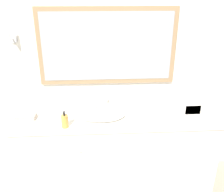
{
  "coord_description": "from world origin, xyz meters",
  "views": [
    {
      "loc": [
        -0.18,
        -1.85,
        2.01
      ],
      "look_at": [
        -0.04,
        0.34,
        1.06
      ],
      "focal_mm": 40.0,
      "sensor_mm": 36.0,
      "label": 1
    }
  ],
  "objects_px": {
    "appliance_box": "(190,107)",
    "picture_frame": "(157,102)",
    "sink_basin": "(102,114)",
    "soap_bottle": "(65,121)"
  },
  "relations": [
    {
      "from": "sink_basin",
      "to": "picture_frame",
      "type": "distance_m",
      "value": 0.59
    },
    {
      "from": "soap_bottle",
      "to": "picture_frame",
      "type": "relative_size",
      "value": 1.16
    },
    {
      "from": "soap_bottle",
      "to": "appliance_box",
      "type": "distance_m",
      "value": 1.23
    },
    {
      "from": "appliance_box",
      "to": "picture_frame",
      "type": "distance_m",
      "value": 0.33
    },
    {
      "from": "sink_basin",
      "to": "picture_frame",
      "type": "height_order",
      "value": "sink_basin"
    },
    {
      "from": "soap_bottle",
      "to": "picture_frame",
      "type": "height_order",
      "value": "soap_bottle"
    },
    {
      "from": "sink_basin",
      "to": "soap_bottle",
      "type": "bearing_deg",
      "value": -150.06
    },
    {
      "from": "soap_bottle",
      "to": "sink_basin",
      "type": "bearing_deg",
      "value": 29.94
    },
    {
      "from": "appliance_box",
      "to": "picture_frame",
      "type": "height_order",
      "value": "picture_frame"
    },
    {
      "from": "soap_bottle",
      "to": "picture_frame",
      "type": "distance_m",
      "value": 0.96
    }
  ]
}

